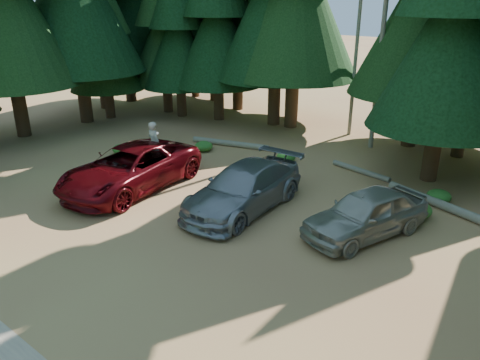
{
  "coord_description": "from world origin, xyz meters",
  "views": [
    {
      "loc": [
        10.25,
        -8.45,
        7.6
      ],
      "look_at": [
        0.3,
        3.98,
        1.25
      ],
      "focal_mm": 35.0,
      "sensor_mm": 36.0,
      "label": 1
    }
  ],
  "objects_px": {
    "silver_minivan_right": "(366,213)",
    "frisbee_player": "(154,143)",
    "silver_minivan_center": "(244,188)",
    "log_mid": "(361,171)",
    "log_right": "(448,207)",
    "log_left": "(230,143)",
    "red_pickup": "(130,168)"
  },
  "relations": [
    {
      "from": "log_mid",
      "to": "log_right",
      "type": "relative_size",
      "value": 0.58
    },
    {
      "from": "red_pickup",
      "to": "log_mid",
      "type": "xyz_separation_m",
      "value": [
        6.72,
        7.66,
        -0.78
      ]
    },
    {
      "from": "log_left",
      "to": "red_pickup",
      "type": "bearing_deg",
      "value": -102.05
    },
    {
      "from": "red_pickup",
      "to": "silver_minivan_center",
      "type": "height_order",
      "value": "red_pickup"
    },
    {
      "from": "silver_minivan_center",
      "to": "red_pickup",
      "type": "bearing_deg",
      "value": -167.44
    },
    {
      "from": "silver_minivan_right",
      "to": "log_right",
      "type": "xyz_separation_m",
      "value": [
        1.65,
        3.68,
        -0.62
      ]
    },
    {
      "from": "red_pickup",
      "to": "frisbee_player",
      "type": "height_order",
      "value": "frisbee_player"
    },
    {
      "from": "log_mid",
      "to": "log_right",
      "type": "height_order",
      "value": "log_right"
    },
    {
      "from": "frisbee_player",
      "to": "log_right",
      "type": "relative_size",
      "value": 0.37
    },
    {
      "from": "log_left",
      "to": "silver_minivan_right",
      "type": "bearing_deg",
      "value": -42.13
    },
    {
      "from": "frisbee_player",
      "to": "log_mid",
      "type": "xyz_separation_m",
      "value": [
        7.05,
        6.0,
        -1.39
      ]
    },
    {
      "from": "red_pickup",
      "to": "log_mid",
      "type": "height_order",
      "value": "red_pickup"
    },
    {
      "from": "log_left",
      "to": "silver_minivan_center",
      "type": "bearing_deg",
      "value": -62.81
    },
    {
      "from": "red_pickup",
      "to": "silver_minivan_right",
      "type": "xyz_separation_m",
      "value": [
        9.36,
        2.31,
        -0.11
      ]
    },
    {
      "from": "frisbee_player",
      "to": "log_mid",
      "type": "distance_m",
      "value": 9.36
    },
    {
      "from": "silver_minivan_center",
      "to": "frisbee_player",
      "type": "height_order",
      "value": "frisbee_player"
    },
    {
      "from": "log_mid",
      "to": "log_right",
      "type": "xyz_separation_m",
      "value": [
        4.29,
        -1.67,
        0.04
      ]
    },
    {
      "from": "log_mid",
      "to": "log_right",
      "type": "distance_m",
      "value": 4.6
    },
    {
      "from": "log_right",
      "to": "silver_minivan_right",
      "type": "bearing_deg",
      "value": -96.39
    },
    {
      "from": "log_right",
      "to": "red_pickup",
      "type": "bearing_deg",
      "value": -133.67
    },
    {
      "from": "silver_minivan_center",
      "to": "silver_minivan_right",
      "type": "height_order",
      "value": "silver_minivan_center"
    },
    {
      "from": "silver_minivan_right",
      "to": "frisbee_player",
      "type": "xyz_separation_m",
      "value": [
        -9.69,
        -0.65,
        0.72
      ]
    },
    {
      "from": "red_pickup",
      "to": "log_right",
      "type": "xyz_separation_m",
      "value": [
        11.01,
        5.99,
        -0.73
      ]
    },
    {
      "from": "red_pickup",
      "to": "log_left",
      "type": "relative_size",
      "value": 1.5
    },
    {
      "from": "red_pickup",
      "to": "silver_minivan_right",
      "type": "height_order",
      "value": "red_pickup"
    },
    {
      "from": "silver_minivan_center",
      "to": "silver_minivan_right",
      "type": "distance_m",
      "value": 4.56
    },
    {
      "from": "log_mid",
      "to": "silver_minivan_center",
      "type": "bearing_deg",
      "value": -94.97
    },
    {
      "from": "log_mid",
      "to": "frisbee_player",
      "type": "bearing_deg",
      "value": -128.41
    },
    {
      "from": "silver_minivan_center",
      "to": "silver_minivan_right",
      "type": "relative_size",
      "value": 1.24
    },
    {
      "from": "log_mid",
      "to": "silver_minivan_right",
      "type": "bearing_deg",
      "value": -52.53
    },
    {
      "from": "red_pickup",
      "to": "log_left",
      "type": "height_order",
      "value": "red_pickup"
    },
    {
      "from": "silver_minivan_center",
      "to": "frisbee_player",
      "type": "xyz_separation_m",
      "value": [
        -5.23,
        0.28,
        0.67
      ]
    }
  ]
}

